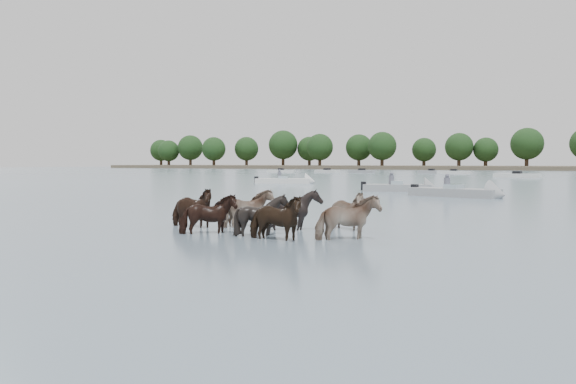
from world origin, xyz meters
The scene contains 8 objects.
ground centered at (0.00, 0.00, 0.00)m, with size 400.00×400.00×0.00m, color slate.
shoreline centered at (-70.00, 150.00, 0.50)m, with size 160.00×30.00×1.00m, color #4C4233.
pony_herd centered at (-1.16, 1.16, 0.47)m, with size 6.95×4.24×1.43m.
motorboat_a centered at (-4.73, 25.14, 0.23)m, with size 5.24×3.04×1.92m.
motorboat_b centered at (0.12, 20.57, 0.23)m, with size 5.77×2.75×1.92m.
motorboat_f centered at (-18.66, 33.84, 0.23)m, with size 5.75×3.54×1.92m.
distant_flotilla centered at (-0.51, 77.71, 0.26)m, with size 101.19×26.82×0.93m.
treeline centered at (-72.03, 149.48, 6.67)m, with size 152.28×21.47×12.59m.
Camera 1 is at (7.04, -12.37, 1.97)m, focal length 35.33 mm.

